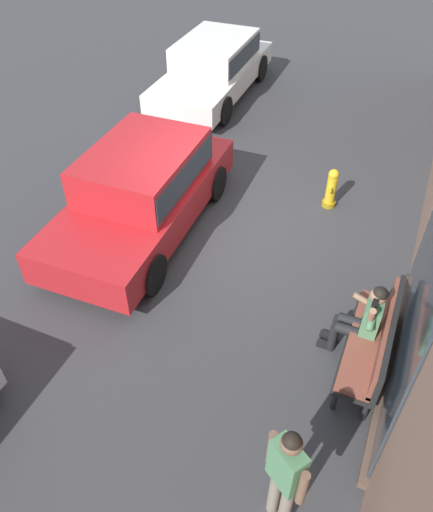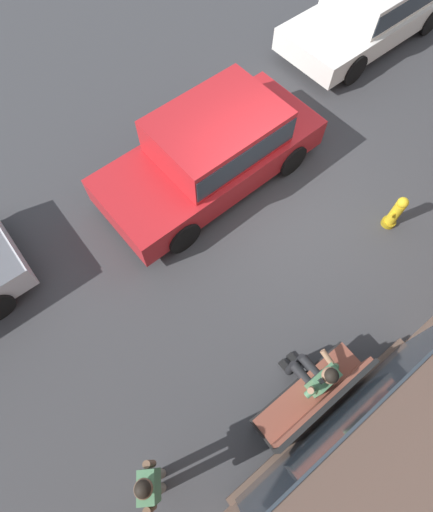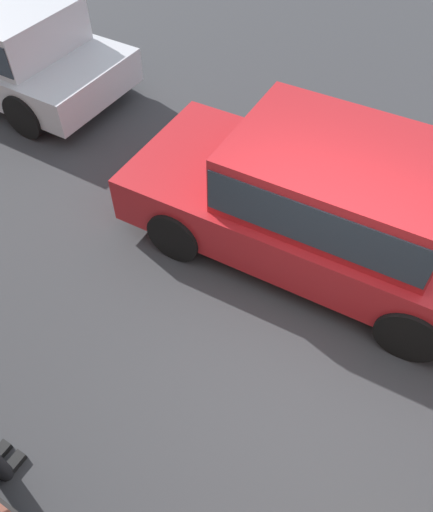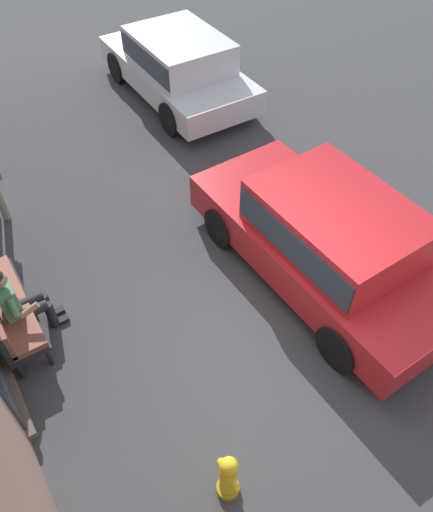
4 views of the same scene
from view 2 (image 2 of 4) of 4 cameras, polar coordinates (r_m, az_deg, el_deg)
name	(u,v)px [view 2 (image 2 of 4)]	position (r m, az deg, el deg)	size (l,w,h in m)	color
ground_plane	(277,213)	(7.88, 8.57, 6.07)	(60.00, 60.00, 0.00)	#38383A
bench	(316,398)	(6.20, 14.03, -19.12)	(1.85, 0.55, 0.98)	black
person_on_phone	(316,376)	(6.11, 14.05, -16.31)	(0.73, 0.74, 1.32)	black
parked_car_near	(374,6)	(11.73, 21.57, 30.25)	(4.60, 2.02, 1.42)	white
parked_car_mid	(213,148)	(7.67, -0.49, 15.19)	(4.45, 2.06, 1.54)	red
pedestrian_standing	(151,485)	(5.59, -9.29, -29.60)	(0.36, 0.47, 1.73)	gray
fire_hydrant	(396,213)	(8.03, 24.21, 5.68)	(0.38, 0.26, 0.81)	olive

